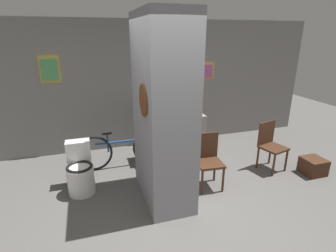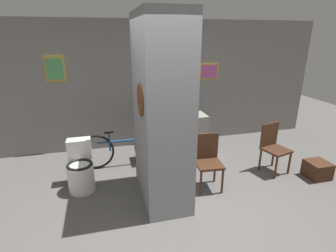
{
  "view_description": "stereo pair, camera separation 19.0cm",
  "coord_description": "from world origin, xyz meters",
  "px_view_note": "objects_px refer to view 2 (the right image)",
  "views": [
    {
      "loc": [
        -0.99,
        -2.69,
        2.31
      ],
      "look_at": [
        0.17,
        1.01,
        0.95
      ],
      "focal_mm": 28.0,
      "sensor_mm": 36.0,
      "label": 1
    },
    {
      "loc": [
        -0.81,
        -2.74,
        2.31
      ],
      "look_at": [
        0.17,
        1.01,
        0.95
      ],
      "focal_mm": 28.0,
      "sensor_mm": 36.0,
      "label": 2
    }
  ],
  "objects_px": {
    "toilet": "(81,170)",
    "chair_near_pillar": "(208,159)",
    "bottle_tall": "(191,111)",
    "bicycle": "(125,148)",
    "chair_by_doorway": "(273,146)"
  },
  "relations": [
    {
      "from": "chair_near_pillar",
      "to": "chair_by_doorway",
      "type": "distance_m",
      "value": 1.32
    },
    {
      "from": "chair_near_pillar",
      "to": "chair_by_doorway",
      "type": "relative_size",
      "value": 1.0
    },
    {
      "from": "toilet",
      "to": "chair_near_pillar",
      "type": "relative_size",
      "value": 0.88
    },
    {
      "from": "toilet",
      "to": "bottle_tall",
      "type": "bearing_deg",
      "value": 17.04
    },
    {
      "from": "toilet",
      "to": "bicycle",
      "type": "height_order",
      "value": "toilet"
    },
    {
      "from": "bicycle",
      "to": "chair_near_pillar",
      "type": "bearing_deg",
      "value": -40.89
    },
    {
      "from": "toilet",
      "to": "bottle_tall",
      "type": "xyz_separation_m",
      "value": [
        2.01,
        0.62,
        0.63
      ]
    },
    {
      "from": "chair_by_doorway",
      "to": "bottle_tall",
      "type": "distance_m",
      "value": 1.57
    },
    {
      "from": "toilet",
      "to": "bottle_tall",
      "type": "distance_m",
      "value": 2.2
    },
    {
      "from": "toilet",
      "to": "chair_by_doorway",
      "type": "height_order",
      "value": "chair_by_doorway"
    },
    {
      "from": "bottle_tall",
      "to": "bicycle",
      "type": "bearing_deg",
      "value": -179.17
    },
    {
      "from": "toilet",
      "to": "chair_near_pillar",
      "type": "xyz_separation_m",
      "value": [
        1.93,
        -0.43,
        0.16
      ]
    },
    {
      "from": "chair_near_pillar",
      "to": "bicycle",
      "type": "relative_size",
      "value": 0.51
    },
    {
      "from": "toilet",
      "to": "chair_by_doorway",
      "type": "bearing_deg",
      "value": -4.34
    },
    {
      "from": "bottle_tall",
      "to": "chair_near_pillar",
      "type": "bearing_deg",
      "value": -94.69
    }
  ]
}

